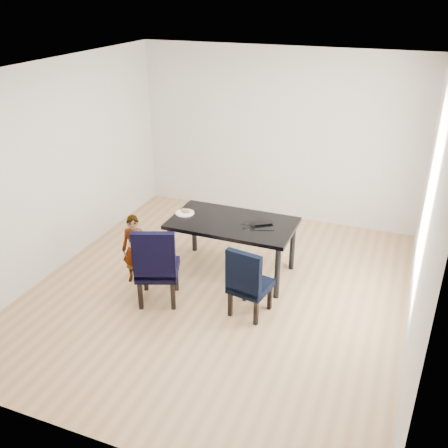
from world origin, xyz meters
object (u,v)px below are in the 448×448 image
at_px(chair_right, 251,280).
at_px(plate, 185,213).
at_px(chair_left, 157,263).
at_px(child, 135,249).
at_px(dining_table, 232,247).
at_px(laptop, 260,222).

bearing_deg(chair_right, plate, 156.19).
height_order(chair_left, plate, chair_left).
distance_m(chair_right, child, 1.60).
height_order(dining_table, chair_left, chair_left).
bearing_deg(chair_left, child, 128.78).
height_order(dining_table, laptop, laptop).
xyz_separation_m(chair_left, laptop, (0.95, 1.03, 0.25)).
bearing_deg(laptop, chair_right, 66.26).
height_order(chair_left, chair_right, chair_left).
bearing_deg(chair_right, laptop, 110.54).
bearing_deg(dining_table, chair_right, -56.46).
bearing_deg(chair_right, chair_left, -163.08).
xyz_separation_m(dining_table, child, (-1.08, -0.65, 0.09)).
distance_m(dining_table, chair_right, 0.94).
xyz_separation_m(dining_table, chair_left, (-0.61, -0.93, 0.13)).
bearing_deg(plate, laptop, 5.47).
xyz_separation_m(chair_left, chair_right, (1.12, 0.15, -0.07)).
xyz_separation_m(dining_table, laptop, (0.34, 0.10, 0.39)).
height_order(plate, laptop, laptop).
bearing_deg(plate, chair_right, -33.26).
distance_m(dining_table, child, 1.26).
xyz_separation_m(chair_right, child, (-1.60, 0.13, 0.02)).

